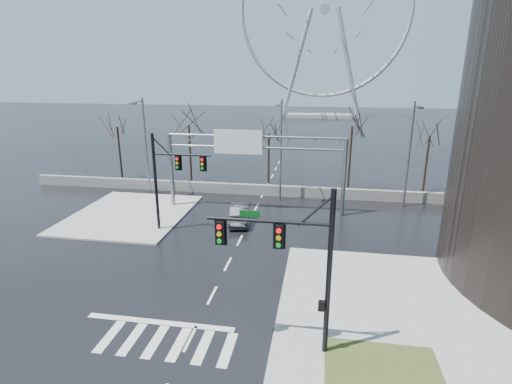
% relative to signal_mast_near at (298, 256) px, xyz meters
% --- Properties ---
extents(ground, '(260.00, 260.00, 0.00)m').
position_rel_signal_mast_near_xyz_m(ground, '(-5.14, 4.04, -4.87)').
color(ground, black).
rests_on(ground, ground).
extents(sidewalk_right_ext, '(12.00, 10.00, 0.15)m').
position_rel_signal_mast_near_xyz_m(sidewalk_right_ext, '(4.86, 6.04, -4.80)').
color(sidewalk_right_ext, gray).
rests_on(sidewalk_right_ext, ground).
extents(sidewalk_far, '(10.00, 12.00, 0.15)m').
position_rel_signal_mast_near_xyz_m(sidewalk_far, '(-16.14, 16.04, -4.80)').
color(sidewalk_far, gray).
rests_on(sidewalk_far, ground).
extents(grass_strip, '(5.00, 4.00, 0.02)m').
position_rel_signal_mast_near_xyz_m(grass_strip, '(3.86, -0.96, -4.72)').
color(grass_strip, '#33421B').
rests_on(grass_strip, sidewalk_near).
extents(barrier_wall, '(52.00, 0.50, 1.10)m').
position_rel_signal_mast_near_xyz_m(barrier_wall, '(-5.14, 24.04, -4.32)').
color(barrier_wall, slate).
rests_on(barrier_wall, ground).
extents(signal_mast_near, '(5.52, 0.41, 8.00)m').
position_rel_signal_mast_near_xyz_m(signal_mast_near, '(0.00, 0.00, 0.00)').
color(signal_mast_near, black).
rests_on(signal_mast_near, ground).
extents(signal_mast_far, '(4.72, 0.41, 8.00)m').
position_rel_signal_mast_near_xyz_m(signal_mast_far, '(-11.01, 13.00, -0.04)').
color(signal_mast_far, black).
rests_on(signal_mast_far, ground).
extents(sign_gantry, '(16.36, 0.40, 7.60)m').
position_rel_signal_mast_near_xyz_m(sign_gantry, '(-5.52, 19.00, 0.31)').
color(sign_gantry, slate).
rests_on(sign_gantry, ground).
extents(streetlight_left, '(0.50, 2.55, 10.00)m').
position_rel_signal_mast_near_xyz_m(streetlight_left, '(-17.14, 22.20, 1.01)').
color(streetlight_left, slate).
rests_on(streetlight_left, ground).
extents(streetlight_mid, '(0.50, 2.55, 10.00)m').
position_rel_signal_mast_near_xyz_m(streetlight_mid, '(-3.14, 22.20, 1.01)').
color(streetlight_mid, slate).
rests_on(streetlight_mid, ground).
extents(streetlight_right, '(0.50, 2.55, 10.00)m').
position_rel_signal_mast_near_xyz_m(streetlight_right, '(8.86, 22.20, 1.01)').
color(streetlight_right, slate).
rests_on(streetlight_right, ground).
extents(tree_far_left, '(3.50, 3.50, 7.00)m').
position_rel_signal_mast_near_xyz_m(tree_far_left, '(-23.14, 28.04, 0.70)').
color(tree_far_left, black).
rests_on(tree_far_left, ground).
extents(tree_left, '(3.75, 3.75, 7.50)m').
position_rel_signal_mast_near_xyz_m(tree_left, '(-14.14, 27.54, 1.10)').
color(tree_left, black).
rests_on(tree_left, ground).
extents(tree_center, '(3.25, 3.25, 6.50)m').
position_rel_signal_mast_near_xyz_m(tree_center, '(-5.14, 28.54, 0.30)').
color(tree_center, black).
rests_on(tree_center, ground).
extents(tree_right, '(3.90, 3.90, 7.80)m').
position_rel_signal_mast_near_xyz_m(tree_right, '(3.86, 27.54, 1.34)').
color(tree_right, black).
rests_on(tree_right, ground).
extents(tree_far_right, '(3.40, 3.40, 6.80)m').
position_rel_signal_mast_near_xyz_m(tree_far_right, '(11.86, 28.04, 0.54)').
color(tree_far_right, black).
rests_on(tree_far_right, ground).
extents(ferris_wheel, '(45.00, 6.00, 50.91)m').
position_rel_signal_mast_near_xyz_m(ferris_wheel, '(-0.14, 99.04, 21.26)').
color(ferris_wheel, gray).
rests_on(ferris_wheel, ground).
extents(car, '(2.22, 4.74, 1.50)m').
position_rel_signal_mast_near_xyz_m(car, '(-5.93, 15.80, -4.12)').
color(car, black).
rests_on(car, ground).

